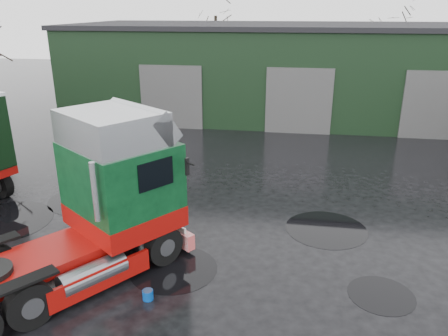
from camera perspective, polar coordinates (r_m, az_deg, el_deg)
The scene contains 11 objects.
ground at distance 14.79m, azimuth 1.37°, elevation -9.59°, with size 100.00×100.00×0.00m, color black.
warehouse at distance 32.99m, azimuth 9.86°, elevation 12.62°, with size 32.40×12.40×6.30m.
hero_tractor at distance 12.57m, azimuth -21.41°, elevation -4.71°, with size 3.21×7.58×4.71m, color #093418, non-canonical shape.
wash_bucket at distance 12.31m, azimuth -9.91°, elevation -16.00°, with size 0.29×0.29×0.27m, color #063890.
tree_back_a at distance 43.49m, azimuth -1.09°, elevation 16.78°, with size 4.40×4.40×9.50m, color black, non-canonical shape.
tree_back_b at distance 43.67m, azimuth 20.76°, elevation 14.23°, with size 4.40×4.40×7.50m, color black, non-canonical shape.
puddle_0 at distance 13.50m, azimuth -6.60°, elevation -12.91°, with size 2.64×2.64×0.01m, color black.
puddle_1 at distance 15.96m, azimuth 13.21°, elevation -7.77°, with size 2.87×2.87×0.01m, color black.
puddle_2 at distance 17.99m, azimuth -26.86°, elevation -6.24°, with size 3.48×3.48×0.01m, color black.
puddle_3 at distance 13.08m, azimuth 19.84°, elevation -15.34°, with size 1.80×1.80×0.01m, color black.
puddle_4 at distance 18.70m, azimuth -17.39°, elevation -3.91°, with size 3.12×3.12×0.01m, color black.
Camera 1 is at (1.70, -12.72, 7.35)m, focal length 35.00 mm.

